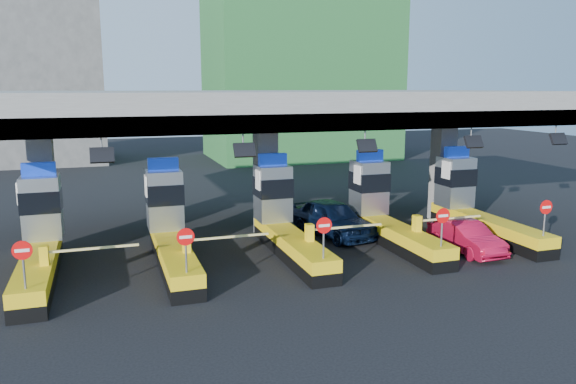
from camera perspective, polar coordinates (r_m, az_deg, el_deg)
name	(u,v)px	position (r m, az deg, el deg)	size (l,w,h in m)	color
ground	(285,250)	(25.20, -0.34, -5.96)	(120.00, 120.00, 0.00)	black
toll_canopy	(266,110)	(26.92, -2.27, 8.36)	(28.00, 12.09, 7.00)	slate
toll_lane_far_left	(40,237)	(24.09, -23.88, -4.22)	(4.43, 8.00, 4.16)	black
toll_lane_left	(169,227)	(24.08, -11.96, -3.53)	(4.43, 8.00, 4.16)	black
toll_lane_center	(283,219)	(25.09, -0.54, -2.73)	(4.43, 8.00, 4.16)	black
toll_lane_right	(383,211)	(27.01, 9.62, -1.92)	(4.43, 8.00, 4.16)	black
toll_lane_far_right	(472,204)	(29.65, 18.19, -1.18)	(4.43, 8.00, 4.16)	black
bg_building_scaffold	(300,18)	(58.71, 1.18, 17.28)	(18.00, 12.00, 28.00)	#1E5926
bg_building_concrete	(24,67)	(59.35, -25.21, 11.39)	(14.00, 10.00, 18.00)	#4C4C49
van	(333,218)	(27.53, 4.55, -2.66)	(2.08, 5.18, 1.76)	black
red_car	(466,237)	(26.02, 17.64, -4.37)	(1.44, 4.14, 1.36)	#B90E2F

